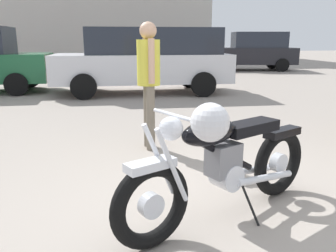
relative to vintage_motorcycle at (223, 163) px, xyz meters
name	(u,v)px	position (x,y,z in m)	size (l,w,h in m)	color
ground_plane	(221,208)	(0.06, 0.19, -0.49)	(80.00, 80.00, 0.00)	gray
vintage_motorcycle	(223,163)	(0.00, 0.00, 0.00)	(1.90, 1.12, 1.07)	black
bystander	(149,73)	(-0.35, 2.03, 0.53)	(0.30, 0.46, 1.66)	#706656
silver_sedan_mid	(146,58)	(0.16, 7.01, 0.45)	(4.75, 2.07, 1.74)	black
pale_sedan_back	(145,54)	(0.67, 12.40, 0.34)	(4.31, 2.16, 1.67)	black
dark_sedan_left	(255,51)	(6.04, 13.39, 0.43)	(4.14, 2.35, 1.78)	black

